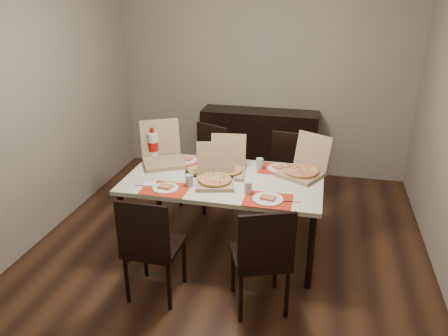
{
  "coord_description": "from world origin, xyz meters",
  "views": [
    {
      "loc": [
        0.79,
        -3.64,
        2.4
      ],
      "look_at": [
        -0.05,
        -0.06,
        0.85
      ],
      "focal_mm": 35.0,
      "sensor_mm": 36.0,
      "label": 1
    }
  ],
  "objects": [
    {
      "name": "ground",
      "position": [
        0.0,
        0.0,
        -0.01
      ],
      "size": [
        3.8,
        4.0,
        0.02
      ],
      "primitive_type": "cube",
      "color": "#412314",
      "rests_on": "ground"
    },
    {
      "name": "room_walls",
      "position": [
        0.0,
        0.43,
        1.73
      ],
      "size": [
        3.84,
        4.02,
        2.62
      ],
      "color": "gray",
      "rests_on": "ground"
    },
    {
      "name": "sideboard",
      "position": [
        0.0,
        1.78,
        0.45
      ],
      "size": [
        1.5,
        0.4,
        0.9
      ],
      "primitive_type": "cube",
      "color": "black",
      "rests_on": "ground"
    },
    {
      "name": "dining_table",
      "position": [
        -0.05,
        -0.06,
        0.68
      ],
      "size": [
        1.8,
        1.0,
        0.75
      ],
      "color": "beige",
      "rests_on": "ground"
    },
    {
      "name": "chair_near_left",
      "position": [
        -0.44,
        -0.91,
        0.51
      ],
      "size": [
        0.43,
        0.43,
        0.93
      ],
      "color": "black",
      "rests_on": "ground"
    },
    {
      "name": "chair_near_right",
      "position": [
        0.44,
        -0.86,
        0.51
      ],
      "size": [
        0.54,
        0.54,
        0.93
      ],
      "color": "black",
      "rests_on": "ground"
    },
    {
      "name": "chair_far_left",
      "position": [
        -0.47,
        0.85,
        0.51
      ],
      "size": [
        0.56,
        0.56,
        0.93
      ],
      "color": "black",
      "rests_on": "ground"
    },
    {
      "name": "chair_far_right",
      "position": [
        0.46,
        0.76,
        0.51
      ],
      "size": [
        0.48,
        0.48,
        0.93
      ],
      "color": "black",
      "rests_on": "ground"
    },
    {
      "name": "setting_near_left",
      "position": [
        -0.46,
        -0.37,
        0.77
      ],
      "size": [
        0.52,
        0.3,
        0.11
      ],
      "color": "red",
      "rests_on": "dining_table"
    },
    {
      "name": "setting_near_right",
      "position": [
        0.36,
        -0.39,
        0.77
      ],
      "size": [
        0.49,
        0.3,
        0.11
      ],
      "color": "red",
      "rests_on": "dining_table"
    },
    {
      "name": "setting_far_left",
      "position": [
        -0.49,
        0.27,
        0.77
      ],
      "size": [
        0.48,
        0.3,
        0.11
      ],
      "color": "red",
      "rests_on": "dining_table"
    },
    {
      "name": "setting_far_right",
      "position": [
        0.37,
        0.26,
        0.77
      ],
      "size": [
        0.46,
        0.3,
        0.11
      ],
      "color": "red",
      "rests_on": "dining_table"
    },
    {
      "name": "napkin_loose",
      "position": [
        0.05,
        -0.05,
        0.76
      ],
      "size": [
        0.16,
        0.16,
        0.02
      ],
      "primitive_type": "cube",
      "rotation": [
        0.0,
        0.0,
        0.68
      ],
      "color": "white",
      "rests_on": "dining_table"
    },
    {
      "name": "pizza_box_center",
      "position": [
        -0.1,
        -0.18,
        0.8
      ],
      "size": [
        0.41,
        0.44,
        0.34
      ],
      "color": "#927854",
      "rests_on": "dining_table"
    },
    {
      "name": "pizza_box_right",
      "position": [
        0.66,
        0.19,
        0.81
      ],
      "size": [
        0.51,
        0.52,
        0.36
      ],
      "color": "#927854",
      "rests_on": "dining_table"
    },
    {
      "name": "pizza_box_left",
      "position": [
        -0.73,
        0.18,
        0.81
      ],
      "size": [
        0.55,
        0.57,
        0.4
      ],
      "color": "#927854",
      "rests_on": "dining_table"
    },
    {
      "name": "pizza_box_extra",
      "position": [
        -0.05,
        0.07,
        0.8
      ],
      "size": [
        0.38,
        0.41,
        0.34
      ],
      "color": "#927854",
      "rests_on": "dining_table"
    },
    {
      "name": "faina_plate",
      "position": [
        -0.31,
        0.02,
        0.76
      ],
      "size": [
        0.26,
        0.26,
        0.03
      ],
      "color": "black",
      "rests_on": "dining_table"
    },
    {
      "name": "dip_bowl",
      "position": [
        0.05,
        0.14,
        0.76
      ],
      "size": [
        0.11,
        0.11,
        0.03
      ],
      "primitive_type": "imported",
      "rotation": [
        0.0,
        0.0,
        -0.07
      ],
      "color": "white",
      "rests_on": "dining_table"
    },
    {
      "name": "soda_bottle",
      "position": [
        -0.87,
        0.27,
        0.89
      ],
      "size": [
        0.11,
        0.11,
        0.32
      ],
      "color": "silver",
      "rests_on": "dining_table"
    }
  ]
}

